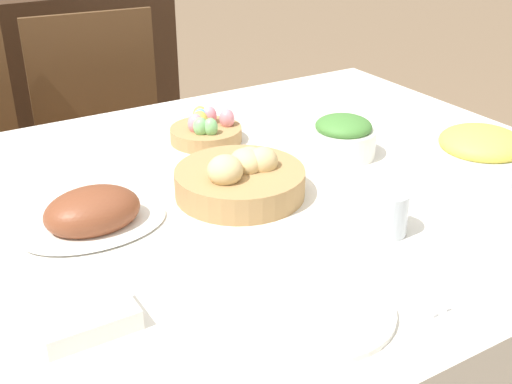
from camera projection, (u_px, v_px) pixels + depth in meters
The scene contains 14 objects.
dining_table at pixel (234, 337), 1.47m from camera, with size 1.60×1.19×0.74m.
chair_far_center at pixel (109, 150), 2.13m from camera, with size 0.46×0.46×0.93m.
sideboard at pixel (7, 105), 2.69m from camera, with size 1.39×0.44×0.89m.
bread_basket at pixel (241, 178), 1.28m from camera, with size 0.26×0.26×0.11m.
egg_basket at pixel (206, 130), 1.54m from camera, with size 0.17×0.17×0.08m.
ham_platter at pixel (93, 214), 1.17m from camera, with size 0.27×0.19×0.08m.
pineapple_bowl at pixel (480, 151), 1.39m from camera, with size 0.21×0.21×0.09m.
green_salad_bowl at pixel (343, 137), 1.46m from camera, with size 0.15×0.15×0.09m.
dinner_plate at pixel (318, 310), 0.95m from camera, with size 0.23×0.23×0.01m.
fork at pixel (235, 344), 0.89m from camera, with size 0.01×0.20×0.00m.
knife at pixel (390, 283), 1.02m from camera, with size 0.01×0.20×0.00m.
spoon at pixel (404, 277), 1.03m from camera, with size 0.01×0.20×0.00m.
drinking_cup at pixel (386, 212), 1.15m from camera, with size 0.08×0.08×0.08m.
butter_dish at pixel (88, 320), 0.91m from camera, with size 0.14×0.08×0.03m.
Camera 1 is at (-0.56, -1.02, 1.33)m, focal length 45.00 mm.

